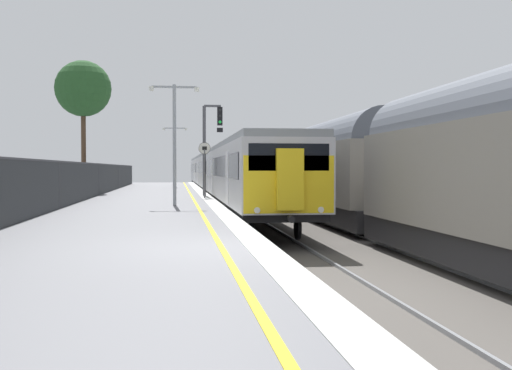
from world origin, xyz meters
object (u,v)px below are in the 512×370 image
commuter_train_at_platform (219,171)px  speed_limit_sign (205,163)px  background_tree_left (83,90)px  freight_train_adjacent_track (394,167)px  platform_lamp_mid (174,133)px  signal_gantry (209,139)px  platform_lamp_far (175,151)px

commuter_train_at_platform → speed_limit_sign: commuter_train_at_platform is taller
background_tree_left → commuter_train_at_platform: bearing=40.0°
freight_train_adjacent_track → background_tree_left: bearing=123.3°
platform_lamp_mid → speed_limit_sign: bearing=76.5°
freight_train_adjacent_track → speed_limit_sign: bearing=117.8°
signal_gantry → platform_lamp_mid: 8.87m
commuter_train_at_platform → background_tree_left: bearing=-140.0°
signal_gantry → background_tree_left: 10.45m
freight_train_adjacent_track → signal_gantry: 14.71m
signal_gantry → platform_lamp_mid: bearing=-102.1°
freight_train_adjacent_track → signal_gantry: size_ratio=5.15×
freight_train_adjacent_track → speed_limit_sign: 12.56m
freight_train_adjacent_track → platform_lamp_far: 31.60m
signal_gantry → speed_limit_sign: signal_gantry is taller
commuter_train_at_platform → speed_limit_sign: (-1.85, -16.43, 0.52)m
speed_limit_sign → platform_lamp_far: (-1.49, 19.59, 1.15)m
speed_limit_sign → commuter_train_at_platform: bearing=83.6°
speed_limit_sign → platform_lamp_far: bearing=94.3°
freight_train_adjacent_track → speed_limit_sign: freight_train_adjacent_track is taller
background_tree_left → speed_limit_sign: bearing=-50.6°
speed_limit_sign → background_tree_left: (-7.23, 8.81, 4.63)m
platform_lamp_mid → freight_train_adjacent_track: bearing=-33.7°
commuter_train_at_platform → background_tree_left: background_tree_left is taller
platform_lamp_far → background_tree_left: size_ratio=0.59×
commuter_train_at_platform → platform_lamp_mid: size_ratio=12.39×
freight_train_adjacent_track → platform_lamp_mid: 8.93m
platform_lamp_mid → platform_lamp_far: 25.80m
commuter_train_at_platform → platform_lamp_mid: bearing=-98.4°
platform_lamp_far → background_tree_left: 12.69m
commuter_train_at_platform → platform_lamp_mid: 22.94m
freight_train_adjacent_track → platform_lamp_mid: size_ratio=5.26×
signal_gantry → speed_limit_sign: size_ratio=1.76×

